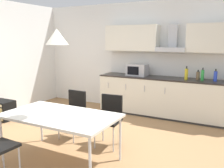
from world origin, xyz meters
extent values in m
cube|color=#9E754C|center=(0.00, 0.00, -0.01)|extent=(8.11, 7.49, 0.02)
cube|color=white|center=(0.00, 2.55, 1.36)|extent=(6.49, 0.10, 2.72)
cube|color=#333333|center=(0.93, 2.19, 0.03)|extent=(3.20, 0.57, 0.05)
cube|color=silver|center=(0.93, 2.19, 0.47)|extent=(3.33, 0.62, 0.85)
cube|color=#282321|center=(0.93, 2.19, 0.91)|extent=(3.35, 0.64, 0.03)
cube|color=silver|center=(-0.50, 1.86, 0.69)|extent=(0.01, 0.01, 0.14)
cube|color=silver|center=(-0.02, 1.86, 0.69)|extent=(0.01, 0.01, 0.14)
cube|color=silver|center=(0.45, 1.86, 0.69)|extent=(0.01, 0.01, 0.14)
cube|color=silver|center=(0.93, 1.86, 0.69)|extent=(0.01, 0.01, 0.14)
cube|color=silver|center=(0.93, 2.49, 1.20)|extent=(3.33, 0.02, 0.55)
cube|color=silver|center=(-0.07, 2.33, 1.84)|extent=(1.33, 0.34, 0.62)
cube|color=silver|center=(1.93, 2.33, 1.84)|extent=(1.33, 0.34, 0.62)
cube|color=#B7BABF|center=(0.93, 2.31, 1.58)|extent=(0.67, 0.40, 0.10)
cube|color=#B7BABF|center=(0.93, 2.42, 1.86)|extent=(0.20, 0.16, 0.57)
cube|color=#ADADB2|center=(0.14, 2.19, 1.07)|extent=(0.48, 0.34, 0.28)
cube|color=black|center=(0.10, 2.01, 1.07)|extent=(0.29, 0.01, 0.20)
cylinder|color=blue|center=(1.92, 2.19, 1.04)|extent=(0.07, 0.07, 0.22)
cylinder|color=black|center=(1.92, 2.19, 1.17)|extent=(0.03, 0.03, 0.05)
cylinder|color=yellow|center=(1.32, 2.13, 1.05)|extent=(0.07, 0.07, 0.24)
cylinder|color=black|center=(1.32, 2.13, 1.20)|extent=(0.03, 0.03, 0.05)
cylinder|color=brown|center=(1.55, 2.24, 1.02)|extent=(0.08, 0.08, 0.18)
cylinder|color=black|center=(1.55, 2.24, 1.13)|extent=(0.03, 0.03, 0.04)
cylinder|color=green|center=(1.66, 2.19, 1.04)|extent=(0.07, 0.07, 0.23)
cylinder|color=black|center=(1.66, 2.19, 1.18)|extent=(0.03, 0.03, 0.05)
cube|color=silver|center=(0.08, -0.69, 0.71)|extent=(1.69, 0.95, 0.04)
cylinder|color=silver|center=(-0.70, -1.11, 0.34)|extent=(0.04, 0.04, 0.69)
cylinder|color=silver|center=(0.87, -1.11, 0.34)|extent=(0.04, 0.04, 0.69)
cylinder|color=silver|center=(-0.70, -0.27, 0.34)|extent=(0.04, 0.04, 0.69)
cylinder|color=silver|center=(0.87, -0.27, 0.34)|extent=(0.04, 0.04, 0.69)
cylinder|color=silver|center=(-0.46, -1.29, 0.21)|extent=(0.02, 0.02, 0.43)
cylinder|color=silver|center=(-0.12, -1.30, 0.21)|extent=(0.02, 0.02, 0.43)
cube|color=black|center=(0.46, 0.09, 0.45)|extent=(0.43, 0.43, 0.04)
cube|color=black|center=(0.45, 0.27, 0.67)|extent=(0.38, 0.07, 0.40)
cylinder|color=silver|center=(0.65, -0.07, 0.21)|extent=(0.02, 0.02, 0.43)
cylinder|color=silver|center=(0.31, -0.10, 0.21)|extent=(0.02, 0.02, 0.43)
cylinder|color=silver|center=(0.62, 0.27, 0.21)|extent=(0.02, 0.02, 0.43)
cylinder|color=silver|center=(0.28, 0.24, 0.21)|extent=(0.02, 0.02, 0.43)
cube|color=black|center=(-0.30, 0.09, 0.45)|extent=(0.41, 0.41, 0.04)
cube|color=black|center=(-0.29, 0.27, 0.67)|extent=(0.38, 0.05, 0.40)
cylinder|color=silver|center=(-0.13, -0.09, 0.21)|extent=(0.02, 0.02, 0.43)
cylinder|color=silver|center=(-0.47, -0.08, 0.21)|extent=(0.02, 0.02, 0.43)
cylinder|color=silver|center=(-0.12, 0.25, 0.21)|extent=(0.02, 0.02, 0.43)
cylinder|color=silver|center=(-0.46, 0.26, 0.21)|extent=(0.02, 0.02, 0.43)
cube|color=black|center=(-2.35, 0.23, 0.22)|extent=(0.52, 0.36, 0.44)
cone|color=silver|center=(0.08, -0.69, 1.85)|extent=(0.32, 0.32, 0.22)
camera|label=1|loc=(2.40, -3.46, 1.83)|focal=40.00mm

